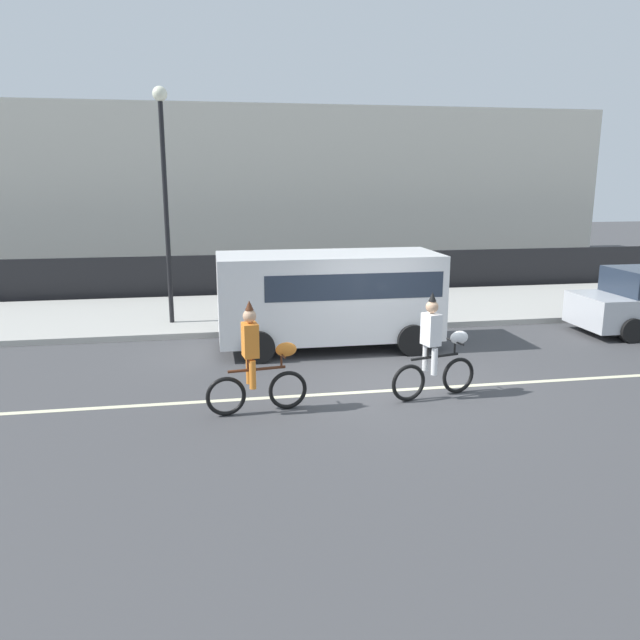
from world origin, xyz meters
The scene contains 10 objects.
ground_plane centered at (0.00, 0.00, 0.00)m, with size 80.00×80.00×0.00m, color #424244.
road_centre_line centered at (0.00, -0.50, 0.00)m, with size 36.00×0.14×0.01m, color beige.
sidewalk_curb centered at (0.00, 6.50, 0.07)m, with size 60.00×5.00×0.15m, color #ADAAA3.
fence_line centered at (0.00, 9.40, 0.70)m, with size 40.00×0.08×1.40m, color black.
building_backdrop centered at (-0.84, 18.00, 3.32)m, with size 28.00×8.00×6.65m, color beige.
parade_cyclist_orange centered at (-2.70, -1.15, 0.84)m, with size 1.71×0.51×1.92m.
parade_cyclist_zebra centered at (0.46, -0.95, 0.84)m, with size 1.69×0.58×1.92m.
parked_van_white centered at (-0.70, 2.70, 1.28)m, with size 5.00×2.22×2.18m.
street_lamp_post centered at (-4.45, 5.29, 3.99)m, with size 0.36×0.36×5.86m.
pedestrian_onlooker centered at (-2.59, 6.42, 1.01)m, with size 0.32×0.20×1.62m.
Camera 1 is at (-3.41, -11.05, 3.84)m, focal length 35.00 mm.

